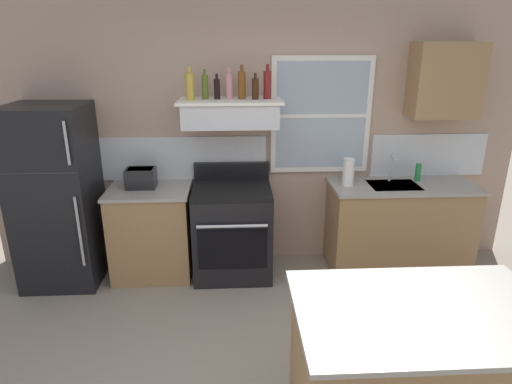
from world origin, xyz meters
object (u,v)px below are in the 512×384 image
object	(u,v)px
bottle_champagne_gold_foil	(190,86)
paper_towel_roll	(348,172)
bottle_olive_oil_square	(205,87)
stove_range	(233,230)
bottle_balsamic_dark	(217,89)
kitchen_island	(416,377)
toaster	(141,178)
refrigerator	(57,197)
bottle_rose_pink	(229,86)
bottle_amber_wine	(242,85)
bottle_red_label_wine	(267,84)
dish_soap_bottle	(418,172)
bottle_brown_stout	(255,88)

from	to	relation	value
bottle_champagne_gold_foil	paper_towel_roll	xyz separation A→B (m)	(1.50, -0.00, -0.83)
bottle_champagne_gold_foil	bottle_olive_oil_square	bearing A→B (deg)	32.74
stove_range	bottle_balsamic_dark	xyz separation A→B (m)	(-0.12, 0.12, 1.38)
bottle_olive_oil_square	kitchen_island	bearing A→B (deg)	-59.97
toaster	stove_range	xyz separation A→B (m)	(0.87, -0.07, -0.54)
refrigerator	toaster	distance (m)	0.80
bottle_rose_pink	bottle_champagne_gold_foil	bearing A→B (deg)	-164.22
toaster	bottle_olive_oil_square	world-z (taller)	bottle_olive_oil_square
paper_towel_roll	stove_range	bearing A→B (deg)	-178.12
bottle_amber_wine	bottle_red_label_wine	bearing A→B (deg)	0.64
bottle_amber_wine	dish_soap_bottle	world-z (taller)	bottle_amber_wine
bottle_champagne_gold_foil	refrigerator	bearing A→B (deg)	-177.18
bottle_balsamic_dark	bottle_rose_pink	world-z (taller)	bottle_rose_pink
bottle_brown_stout	bottle_red_label_wine	bearing A→B (deg)	16.54
refrigerator	dish_soap_bottle	xyz separation A→B (m)	(3.53, 0.16, 0.14)
toaster	dish_soap_bottle	world-z (taller)	toaster
bottle_champagne_gold_foil	paper_towel_roll	size ratio (longest dim) A/B	1.11
stove_range	paper_towel_roll	xyz separation A→B (m)	(1.14, 0.04, 0.58)
bottle_rose_pink	dish_soap_bottle	bearing A→B (deg)	-0.08
bottle_champagne_gold_foil	bottle_olive_oil_square	distance (m)	0.16
stove_range	dish_soap_bottle	bearing A→B (deg)	4.18
bottle_rose_pink	bottle_amber_wine	size ratio (longest dim) A/B	0.92
dish_soap_bottle	refrigerator	bearing A→B (deg)	-177.40
refrigerator	bottle_balsamic_dark	size ratio (longest dim) A/B	7.56
bottle_rose_pink	kitchen_island	bearing A→B (deg)	-64.66
toaster	kitchen_island	bearing A→B (deg)	-48.20
refrigerator	dish_soap_bottle	world-z (taller)	refrigerator
stove_range	bottle_olive_oil_square	world-z (taller)	bottle_olive_oil_square
bottle_rose_pink	bottle_brown_stout	xyz separation A→B (m)	(0.24, -0.06, -0.02)
stove_range	bottle_rose_pink	world-z (taller)	bottle_rose_pink
bottle_amber_wine	bottle_champagne_gold_foil	bearing A→B (deg)	-170.98
bottle_olive_oil_square	bottle_brown_stout	bearing A→B (deg)	-5.03
stove_range	bottle_amber_wine	distance (m)	1.42
toaster	bottle_rose_pink	distance (m)	1.22
bottle_balsamic_dark	bottle_rose_pink	xyz separation A→B (m)	(0.11, 0.02, 0.02)
toaster	kitchen_island	xyz separation A→B (m)	(1.91, -2.13, -0.55)
bottle_olive_oil_square	bottle_red_label_wine	size ratio (longest dim) A/B	0.87
refrigerator	bottle_champagne_gold_foil	xyz separation A→B (m)	(1.29, 0.06, 1.01)
bottle_olive_oil_square	bottle_amber_wine	xyz separation A→B (m)	(0.34, -0.01, 0.02)
toaster	bottle_balsamic_dark	bearing A→B (deg)	3.55
refrigerator	bottle_amber_wine	bearing A→B (deg)	4.48
refrigerator	bottle_red_label_wine	xyz separation A→B (m)	(2.00, 0.14, 1.01)
bottle_olive_oil_square	bottle_rose_pink	size ratio (longest dim) A/B	0.95
bottle_balsamic_dark	bottle_champagne_gold_foil	bearing A→B (deg)	-161.46
toaster	dish_soap_bottle	xyz separation A→B (m)	(2.75, 0.06, -0.01)
bottle_amber_wine	bottle_brown_stout	bearing A→B (deg)	-14.27
bottle_amber_wine	bottle_red_label_wine	distance (m)	0.24
dish_soap_bottle	bottle_red_label_wine	bearing A→B (deg)	-179.27
refrigerator	bottle_champagne_gold_foil	world-z (taller)	bottle_champagne_gold_foil
paper_towel_roll	dish_soap_bottle	bearing A→B (deg)	7.70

